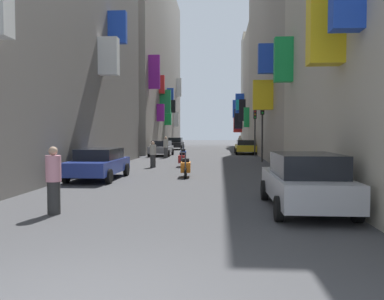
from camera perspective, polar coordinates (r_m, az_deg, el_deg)
The scene contains 20 objects.
ground_plane at distance 34.38m, azimuth 1.43°, elevation -0.86°, with size 140.00×140.00×0.00m, color #424244.
building_left_mid_c at distance 41.08m, azimuth -9.66°, elevation 12.17°, with size 7.20×10.36×17.87m.
building_left_far at distance 55.96m, azimuth -5.93°, elevation 11.76°, with size 7.11×19.75×22.00m.
building_right_mid_a at distance 35.52m, azimuth 14.99°, elevation 16.59°, with size 7.27×26.04×21.44m.
building_right_mid_b at distance 53.17m, azimuth 11.12°, elevation 8.60°, with size 7.22×11.20×15.36m.
building_right_mid_c at distance 61.83m, azimuth 10.12°, elevation 8.45°, with size 7.39×6.19×16.92m.
parked_car_black at distance 47.19m, azimuth -2.46°, elevation 1.00°, with size 1.91×3.93×1.45m.
parked_car_yellow at distance 37.58m, azimuth 7.86°, elevation 0.51°, with size 2.01×4.46×1.35m.
parked_car_silver at distance 10.76m, azimuth 16.26°, elevation -4.34°, with size 1.96×4.42×1.52m.
parked_car_blue at distance 17.65m, azimuth -13.54°, elevation -1.85°, with size 1.97×4.36×1.35m.
parked_car_grey at distance 34.50m, azimuth -4.52°, elevation 0.33°, with size 1.86×4.29×1.33m.
scooter_orange at distance 18.04m, azimuth -0.93°, elevation -2.52°, with size 0.51×1.81×1.13m.
scooter_blue at distance 28.86m, azimuth -1.31°, elevation -0.60°, with size 0.55×1.94×1.13m.
scooter_red at distance 23.50m, azimuth -1.44°, elevation -1.33°, with size 0.49×1.79×1.13m.
pedestrian_crossing at distance 40.65m, azimuth 7.05°, elevation 0.90°, with size 0.41×0.41×1.76m.
pedestrian_near_left at distance 23.04m, azimuth -5.77°, elevation -0.67°, with size 0.48×0.48×1.55m.
pedestrian_near_right at distance 31.47m, azimuth -3.88°, elevation 0.41°, with size 0.54×0.54×1.75m.
pedestrian_mid_street at distance 10.41m, azimuth -19.69°, elevation -4.25°, with size 0.54×0.54×1.72m.
traffic_light_near_corner at distance 33.96m, azimuth 9.24°, elevation 3.69°, with size 0.26×0.34×4.00m.
traffic_light_far_corner at distance 27.79m, azimuth 10.30°, elevation 4.03°, with size 0.26×0.34×4.07m.
Camera 1 is at (1.62, -4.27, 2.07)m, focal length 36.27 mm.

